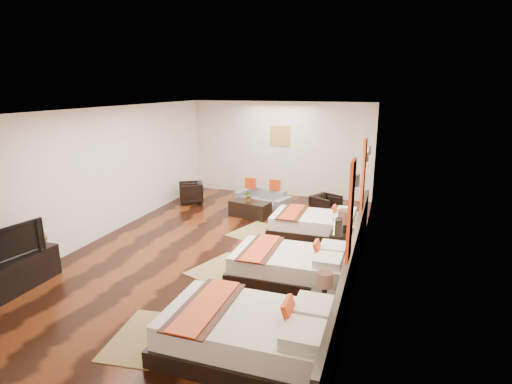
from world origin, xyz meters
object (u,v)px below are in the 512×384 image
(bed_far, at_px, (315,225))
(armchair_right, at_px, (326,206))
(coffee_table, at_px, (250,209))
(bed_near, at_px, (251,334))
(nightstand_a, at_px, (324,307))
(figurine, at_px, (36,237))
(nightstand_b, at_px, (344,243))
(tv, at_px, (10,242))
(armchair_left, at_px, (191,193))
(bed_mid, at_px, (291,266))
(sofa, at_px, (263,197))
(table_plant, at_px, (249,196))
(tv_console, at_px, (5,278))

(bed_far, bearing_deg, armchair_right, 89.59)
(coffee_table, bearing_deg, armchair_right, 17.50)
(bed_near, relative_size, nightstand_a, 2.71)
(bed_near, relative_size, figurine, 6.21)
(nightstand_b, relative_size, figurine, 2.84)
(tv, height_order, armchair_left, tv)
(bed_mid, height_order, coffee_table, bed_mid)
(figurine, xyz_separation_m, sofa, (2.38, 5.36, -0.49))
(sofa, relative_size, table_plant, 5.32)
(bed_near, xyz_separation_m, bed_mid, (-0.00, 2.11, -0.02))
(bed_mid, height_order, figurine, figurine)
(sofa, bearing_deg, tv_console, -90.71)
(bed_mid, xyz_separation_m, table_plant, (-1.84, 3.02, 0.29))
(nightstand_b, xyz_separation_m, armchair_left, (-4.58, 2.61, -0.05))
(sofa, distance_m, coffee_table, 1.05)
(bed_far, bearing_deg, nightstand_b, -56.88)
(bed_mid, relative_size, armchair_right, 3.12)
(tv, xyz_separation_m, sofa, (2.33, 5.89, -0.60))
(bed_near, bearing_deg, armchair_left, 123.32)
(figurine, relative_size, armchair_left, 0.53)
(armchair_right, bearing_deg, bed_near, -152.85)
(tv, bearing_deg, bed_near, -84.64)
(nightstand_b, xyz_separation_m, tv_console, (-4.95, -3.05, -0.07))
(bed_near, xyz_separation_m, bed_far, (-0.00, 4.37, -0.03))
(bed_mid, bearing_deg, tv_console, -155.20)
(tv, bearing_deg, coffee_table, -15.84)
(table_plant, bearing_deg, armchair_right, 18.21)
(figurine, distance_m, table_plant, 4.88)
(bed_far, height_order, sofa, bed_far)
(coffee_table, bearing_deg, bed_near, -70.59)
(bed_far, xyz_separation_m, sofa, (-1.82, 1.85, -0.02))
(nightstand_a, height_order, tv_console, nightstand_a)
(tv, bearing_deg, tv_console, 171.39)
(bed_far, distance_m, figurine, 5.49)
(nightstand_a, relative_size, coffee_table, 0.80)
(bed_far, xyz_separation_m, tv_console, (-4.19, -4.20, 0.03))
(figurine, distance_m, armchair_right, 6.46)
(nightstand_b, relative_size, tv_console, 0.55)
(bed_mid, xyz_separation_m, nightstand_a, (0.75, -1.21, 0.02))
(tv_console, xyz_separation_m, figurine, (0.00, 0.69, 0.45))
(bed_near, xyz_separation_m, armchair_right, (0.01, 5.74, 0.01))
(tv_console, bearing_deg, nightstand_b, 31.64)
(nightstand_b, bearing_deg, armchair_right, 106.37)
(armchair_right, bearing_deg, tv, 169.74)
(bed_far, relative_size, sofa, 1.19)
(sofa, distance_m, armchair_right, 1.89)
(coffee_table, bearing_deg, bed_mid, -59.25)
(bed_mid, distance_m, coffee_table, 3.56)
(sofa, relative_size, coffee_table, 1.60)
(armchair_left, bearing_deg, nightstand_a, 12.30)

